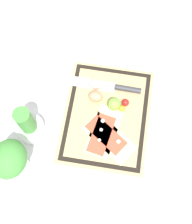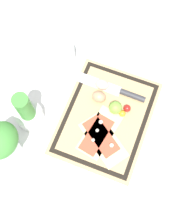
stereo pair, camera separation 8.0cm
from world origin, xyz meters
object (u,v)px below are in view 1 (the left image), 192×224
Objects in this scene: lime at (114,104)px; herb_glass at (11,161)px; pizza_slice_far at (102,132)px; sauce_jar at (52,61)px; egg_brown at (96,96)px; cherry_tomato_red at (125,103)px; pizza_slice_near at (108,137)px; egg_pink at (96,84)px; cherry_tomato_yellow at (122,108)px; knife at (117,87)px; herb_pot at (29,126)px.

herb_glass is (-0.28, 0.30, 0.07)m from lime.
pizza_slice_far is at bearing -58.25° from herb_glass.
lime is 0.50× the size of sauce_jar.
egg_brown is 0.11m from cherry_tomato_red.
pizza_slice_near is at bearing -124.60° from pizza_slice_far.
egg_pink reaches higher than cherry_tomato_yellow.
sauce_jar reaches higher than knife.
lime reaches higher than pizza_slice_far.
egg_pink is (0.20, 0.08, 0.02)m from pizza_slice_near.
pizza_slice_near is at bearing 162.84° from cherry_tomato_red.
pizza_slice_near is at bearing 179.21° from knife.
herb_glass reaches higher than egg_pink.
herb_glass is (-0.15, 0.30, 0.09)m from pizza_slice_near.
pizza_slice_far is 0.12m from cherry_tomato_yellow.
sauce_jar is 0.51× the size of herb_glass.
cherry_tomato_yellow is (-0.03, -0.10, -0.01)m from egg_brown.
pizza_slice_far is 0.14m from egg_brown.
egg_brown and egg_pink have the same top height.
herb_glass is (-0.35, 0.22, 0.08)m from egg_pink.
pizza_slice_near is 0.21m from egg_pink.
herb_pot is (-0.21, 0.21, 0.03)m from egg_pink.
knife is at bearing -40.65° from herb_glass.
egg_brown is (0.14, 0.07, 0.02)m from pizza_slice_near.
herb_glass is (-0.27, 0.33, 0.08)m from cherry_tomato_yellow.
egg_brown is at bearing 19.71° from pizza_slice_far.
pizza_slice_near is 2.16× the size of sauce_jar.
knife is at bearing 20.01° from cherry_tomato_yellow.
herb_pot reaches higher than sauce_jar.
lime is (0.11, -0.03, 0.02)m from pizza_slice_far.
egg_pink is (0.18, 0.05, 0.02)m from pizza_slice_far.
pizza_slice_near is at bearing -86.76° from herb_pot.
sauce_jar is (0.12, 0.31, 0.01)m from cherry_tomato_red.
pizza_slice_near is 7.82× the size of cherry_tomato_red.
egg_pink reaches higher than pizza_slice_far.
herb_pot reaches higher than egg_pink.
knife is 0.07m from cherry_tomato_red.
cherry_tomato_yellow is at bearing -104.36° from lime.
cherry_tomato_red is at bearing -145.29° from knife.
herb_pot is (-0.16, 0.33, 0.03)m from cherry_tomato_red.
cherry_tomato_red is at bearing -91.83° from egg_brown.
knife is at bearing 34.71° from cherry_tomato_red.
sauce_jar is at bearing 62.33° from lime.
sauce_jar reaches higher than cherry_tomato_yellow.
sauce_jar reaches higher than pizza_slice_near.
knife is 5.65× the size of lime.
pizza_slice_near is 0.13m from lime.
pizza_slice_far is at bearing -82.70° from herb_pot.
herb_glass is (-0.17, 0.28, 0.09)m from pizza_slice_far.
lime reaches higher than egg_pink.
sauce_jar is at bearing 76.57° from knife.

